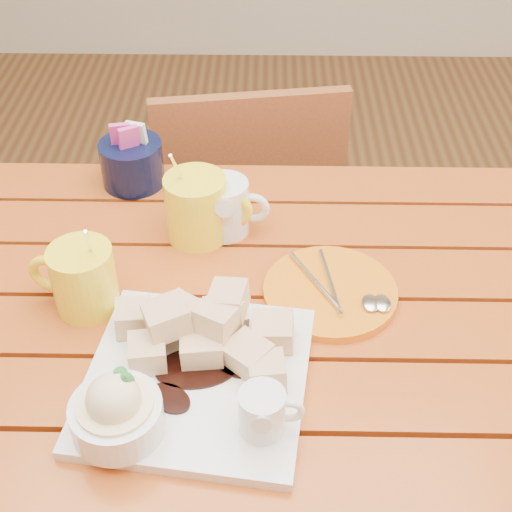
{
  "coord_description": "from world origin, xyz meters",
  "views": [
    {
      "loc": [
        0.05,
        -0.67,
        1.44
      ],
      "look_at": [
        0.04,
        0.06,
        0.82
      ],
      "focal_mm": 50.0,
      "sensor_mm": 36.0,
      "label": 1
    }
  ],
  "objects_px": {
    "dessert_plate": "(183,374)",
    "coffee_mug_right": "(198,207)",
    "table": "(227,378)",
    "coffee_mug_left": "(82,278)",
    "orange_saucer": "(331,292)",
    "chair_far": "(246,217)"
  },
  "relations": [
    {
      "from": "coffee_mug_left",
      "to": "chair_far",
      "type": "relative_size",
      "value": 0.18
    },
    {
      "from": "orange_saucer",
      "to": "chair_far",
      "type": "xyz_separation_m",
      "value": [
        -0.14,
        0.57,
        -0.3
      ]
    },
    {
      "from": "table",
      "to": "coffee_mug_left",
      "type": "bearing_deg",
      "value": 168.87
    },
    {
      "from": "dessert_plate",
      "to": "coffee_mug_right",
      "type": "bearing_deg",
      "value": 90.95
    },
    {
      "from": "table",
      "to": "coffee_mug_right",
      "type": "relative_size",
      "value": 7.64
    },
    {
      "from": "coffee_mug_left",
      "to": "coffee_mug_right",
      "type": "bearing_deg",
      "value": 59.19
    },
    {
      "from": "coffee_mug_left",
      "to": "orange_saucer",
      "type": "distance_m",
      "value": 0.34
    },
    {
      "from": "dessert_plate",
      "to": "coffee_mug_right",
      "type": "distance_m",
      "value": 0.31
    },
    {
      "from": "table",
      "to": "coffee_mug_left",
      "type": "relative_size",
      "value": 8.21
    },
    {
      "from": "coffee_mug_right",
      "to": "chair_far",
      "type": "bearing_deg",
      "value": 87.24
    },
    {
      "from": "orange_saucer",
      "to": "chair_far",
      "type": "height_order",
      "value": "chair_far"
    },
    {
      "from": "dessert_plate",
      "to": "orange_saucer",
      "type": "height_order",
      "value": "dessert_plate"
    },
    {
      "from": "table",
      "to": "dessert_plate",
      "type": "height_order",
      "value": "dessert_plate"
    },
    {
      "from": "table",
      "to": "orange_saucer",
      "type": "relative_size",
      "value": 6.34
    },
    {
      "from": "dessert_plate",
      "to": "chair_far",
      "type": "distance_m",
      "value": 0.81
    },
    {
      "from": "table",
      "to": "orange_saucer",
      "type": "bearing_deg",
      "value": 23.05
    },
    {
      "from": "dessert_plate",
      "to": "orange_saucer",
      "type": "bearing_deg",
      "value": 42.46
    },
    {
      "from": "dessert_plate",
      "to": "coffee_mug_left",
      "type": "relative_size",
      "value": 2.07
    },
    {
      "from": "chair_far",
      "to": "dessert_plate",
      "type": "bearing_deg",
      "value": 77.25
    },
    {
      "from": "table",
      "to": "chair_far",
      "type": "bearing_deg",
      "value": 89.35
    },
    {
      "from": "table",
      "to": "chair_far",
      "type": "distance_m",
      "value": 0.66
    },
    {
      "from": "table",
      "to": "coffee_mug_right",
      "type": "height_order",
      "value": "coffee_mug_right"
    }
  ]
}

